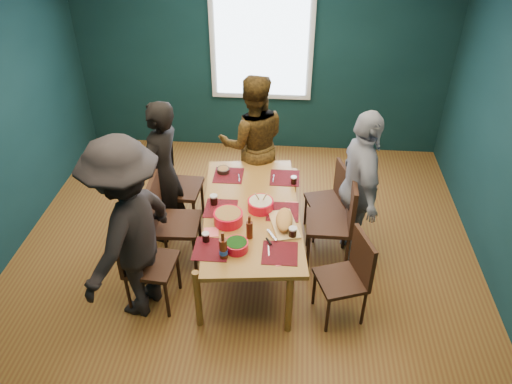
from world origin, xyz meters
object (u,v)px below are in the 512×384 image
Objects in this scene: dining_table at (252,216)px; chair_right_far at (333,195)px; bowl_dumpling at (261,204)px; chair_right_near at (351,272)px; bowl_herbs at (237,245)px; chair_left_near at (140,256)px; chair_left_far at (170,180)px; person_right at (360,189)px; chair_right_mid at (339,216)px; person_near_left at (129,231)px; chair_left_mid at (166,216)px; person_back at (253,143)px; cutting_board at (284,221)px; bowl_salad at (228,217)px; person_far_left at (162,173)px.

chair_right_far is (0.84, 0.62, -0.14)m from dining_table.
bowl_dumpling reaches higher than dining_table.
chair_right_near is 3.53× the size of bowl_dumpling.
chair_left_near is at bearing 179.87° from bowl_herbs.
chair_left_far is 0.62× the size of person_right.
person_near_left is at bearing -157.09° from chair_right_mid.
chair_left_near is 1.24m from bowl_dumpling.
chair_left_near is (-0.11, -0.57, -0.03)m from chair_left_mid.
cutting_board is at bearing 97.56° from person_back.
chair_right_far is at bearing 38.12° from chair_left_near.
bowl_dumpling is 0.64m from bowl_herbs.
bowl_salad is at bearing 136.94° from person_near_left.
person_near_left reaches higher than person_far_left.
dining_table is 9.28× the size of bowl_herbs.
person_near_left is 0.95m from bowl_herbs.
chair_left_mid is 0.50m from person_far_left.
bowl_herbs reaches higher than dining_table.
person_back is at bearing 170.57° from person_near_left.
bowl_salad is (-1.15, 0.39, 0.24)m from chair_right_near.
person_near_left is (-1.89, -0.78, 0.32)m from chair_right_mid.
person_back reaches higher than chair_right_far.
bowl_salad is at bearing 107.99° from bowl_herbs.
chair_right_near is 1.05m from bowl_herbs.
person_right reaches higher than chair_left_near.
chair_left_near is at bearing -163.04° from chair_right_far.
chair_left_mid is at bearing 142.88° from chair_right_near.
person_far_left is at bearing 28.29° from person_back.
person_back is 5.92× the size of bowl_salad.
chair_left_far is at bearing 128.40° from chair_right_near.
bowl_dumpling reaches higher than cutting_board.
bowl_herbs is 0.37× the size of cutting_board.
chair_left_near is 1.94m from person_back.
chair_left_mid is 1.74m from chair_right_mid.
chair_left_mid is 1.79× the size of cutting_board.
chair_right_far is 1.22m from chair_right_near.
chair_right_near is at bearing -38.56° from dining_table.
dining_table is at bearing -170.92° from chair_right_mid.
chair_right_far is 1.02m from cutting_board.
person_near_left is 6.50× the size of bowl_salad.
person_right is 1.01m from bowl_dumpling.
person_back is at bearing 135.34° from chair_right_far.
bowl_salad is at bearing 30.52° from chair_left_near.
person_near_left reaches higher than cutting_board.
chair_left_near is (-0.98, -0.58, -0.08)m from dining_table.
chair_right_mid reaches higher than cutting_board.
person_far_left reaches higher than chair_right_mid.
bowl_salad is at bearing -140.87° from dining_table.
chair_left_mid is 1.97m from person_right.
bowl_salad is (-1.05, -0.83, 0.27)m from chair_right_far.
person_near_left reaches higher than bowl_salad.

